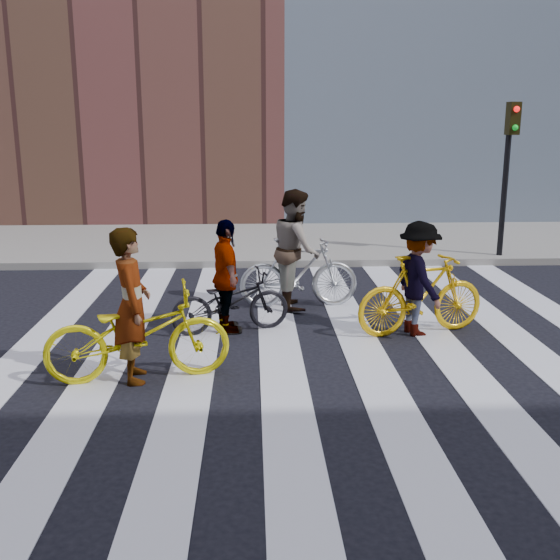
{
  "coord_description": "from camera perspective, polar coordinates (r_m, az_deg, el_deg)",
  "views": [
    {
      "loc": [
        -0.9,
        -8.17,
        2.95
      ],
      "look_at": [
        -0.54,
        0.3,
        0.89
      ],
      "focal_mm": 42.0,
      "sensor_mm": 36.0,
      "label": 1
    }
  ],
  "objects": [
    {
      "name": "rider_left",
      "position": [
        7.67,
        -12.79,
        -2.16
      ],
      "size": [
        0.54,
        0.72,
        1.8
      ],
      "primitive_type": "imported",
      "rotation": [
        0.0,
        0.0,
        1.75
      ],
      "color": "slate",
      "rests_on": "ground"
    },
    {
      "name": "sidewalk_far",
      "position": [
        15.96,
        0.82,
        3.3
      ],
      "size": [
        100.0,
        5.0,
        0.15
      ],
      "primitive_type": "cube",
      "color": "gray",
      "rests_on": "ground"
    },
    {
      "name": "bike_yellow_right",
      "position": [
        9.41,
        12.2,
        -1.25
      ],
      "size": [
        1.99,
        0.98,
        1.15
      ],
      "primitive_type": "imported",
      "rotation": [
        0.0,
        0.0,
        1.81
      ],
      "color": "yellow",
      "rests_on": "ground"
    },
    {
      "name": "bike_silver_mid",
      "position": [
        10.55,
        1.65,
        0.66
      ],
      "size": [
        1.94,
        0.64,
        1.15
      ],
      "primitive_type": "imported",
      "rotation": [
        0.0,
        0.0,
        1.63
      ],
      "color": "#B7BDC2",
      "rests_on": "ground"
    },
    {
      "name": "bike_dark_rear",
      "position": [
        9.34,
        -4.35,
        -1.91
      ],
      "size": [
        1.8,
        1.02,
        0.9
      ],
      "primitive_type": "imported",
      "rotation": [
        0.0,
        0.0,
        1.84
      ],
      "color": "black",
      "rests_on": "ground"
    },
    {
      "name": "rider_mid",
      "position": [
        10.47,
        1.39,
        2.7
      ],
      "size": [
        0.78,
        0.97,
        1.92
      ],
      "primitive_type": "imported",
      "rotation": [
        0.0,
        0.0,
        1.63
      ],
      "color": "slate",
      "rests_on": "ground"
    },
    {
      "name": "zebra_crosswalk",
      "position": [
        8.73,
        3.64,
        -6.06
      ],
      "size": [
        8.25,
        10.0,
        0.01
      ],
      "color": "silver",
      "rests_on": "ground"
    },
    {
      "name": "rider_right",
      "position": [
        9.34,
        11.98,
        0.11
      ],
      "size": [
        0.83,
        1.15,
        1.61
      ],
      "primitive_type": "imported",
      "rotation": [
        0.0,
        0.0,
        1.81
      ],
      "color": "slate",
      "rests_on": "ground"
    },
    {
      "name": "rider_rear",
      "position": [
        9.25,
        -4.7,
        0.28
      ],
      "size": [
        0.63,
        1.03,
        1.63
      ],
      "primitive_type": "imported",
      "rotation": [
        0.0,
        0.0,
        1.84
      ],
      "color": "slate",
      "rests_on": "ground"
    },
    {
      "name": "ground",
      "position": [
        8.73,
        3.63,
        -6.1
      ],
      "size": [
        100.0,
        100.0,
        0.0
      ],
      "primitive_type": "plane",
      "color": "black",
      "rests_on": "ground"
    },
    {
      "name": "bike_yellow_left",
      "position": [
        7.76,
        -12.29,
        -4.61
      ],
      "size": [
        2.22,
        1.11,
        1.11
      ],
      "primitive_type": "imported",
      "rotation": [
        0.0,
        0.0,
        1.75
      ],
      "color": "yellow",
      "rests_on": "ground"
    },
    {
      "name": "traffic_signal",
      "position": [
        14.51,
        19.29,
        10.28
      ],
      "size": [
        0.22,
        0.42,
        3.33
      ],
      "color": "black",
      "rests_on": "ground"
    }
  ]
}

